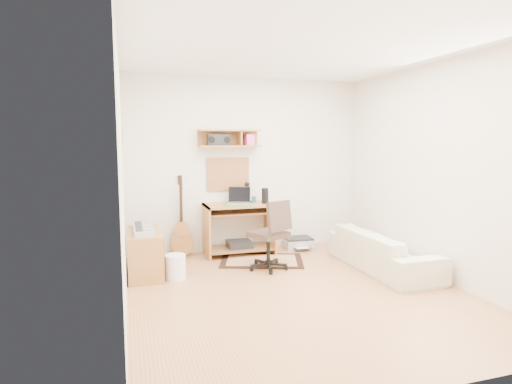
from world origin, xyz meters
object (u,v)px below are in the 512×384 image
object	(u,v)px
printer	(298,243)
sofa	(383,244)
desk	(239,229)
cabinet	(144,253)
task_chair	(268,234)

from	to	relation	value
printer	sofa	bearing A→B (deg)	-62.33
sofa	desk	bearing A→B (deg)	51.03
printer	desk	bearing A→B (deg)	-172.76
printer	sofa	size ratio (longest dim) A/B	0.25
desk	cabinet	distance (m)	1.50
cabinet	printer	size ratio (longest dim) A/B	2.10
cabinet	printer	bearing A→B (deg)	15.49
task_chair	sofa	world-z (taller)	task_chair
desk	task_chair	xyz separation A→B (m)	(0.17, -0.83, 0.09)
task_chair	sofa	bearing A→B (deg)	-42.75
desk	printer	xyz separation A→B (m)	(0.97, 0.07, -0.29)
desk	sofa	xyz separation A→B (m)	(1.58, -1.28, -0.04)
cabinet	sofa	xyz separation A→B (m)	(2.96, -0.70, 0.06)
desk	printer	world-z (taller)	desk
task_chair	sofa	distance (m)	1.49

